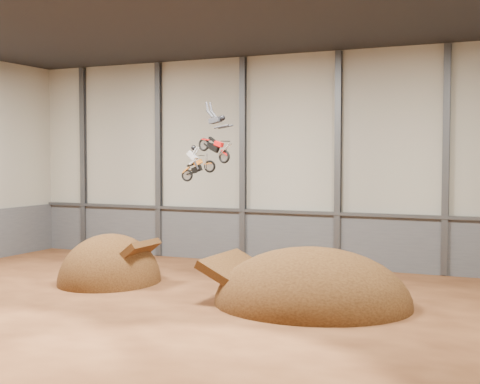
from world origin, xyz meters
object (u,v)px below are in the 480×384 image
(takeoff_ramp, at_px, (110,282))
(fmx_rider_a, at_px, (200,159))
(fmx_rider_b, at_px, (212,132))
(landing_ramp, at_px, (312,305))

(takeoff_ramp, bearing_deg, fmx_rider_a, 20.16)
(fmx_rider_a, bearing_deg, fmx_rider_b, -45.60)
(fmx_rider_b, bearing_deg, takeoff_ramp, -162.40)
(landing_ramp, distance_m, fmx_rider_b, 10.51)
(landing_ramp, xyz_separation_m, fmx_rider_b, (-6.06, 1.28, 8.50))
(fmx_rider_b, bearing_deg, fmx_rider_a, 149.77)
(takeoff_ramp, bearing_deg, landing_ramp, -3.69)
(takeoff_ramp, xyz_separation_m, fmx_rider_a, (4.91, 1.80, 7.06))
(landing_ramp, xyz_separation_m, fmx_rider_a, (-7.45, 2.60, 7.06))
(takeoff_ramp, relative_size, landing_ramp, 0.66)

